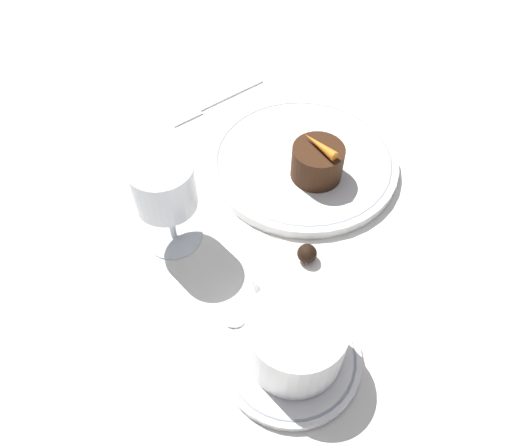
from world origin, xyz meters
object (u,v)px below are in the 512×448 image
object	(u,v)px
fork	(207,105)
coffee_cup	(295,338)
wine_glass	(165,191)
dinner_plate	(303,161)
dessert_cake	(317,162)

from	to	relation	value
fork	coffee_cup	bearing A→B (deg)	163.08
wine_glass	fork	world-z (taller)	wine_glass
dinner_plate	dessert_cake	xyz separation A→B (m)	(-0.03, 0.01, 0.03)
fork	dessert_cake	xyz separation A→B (m)	(-0.22, -0.04, 0.03)
dinner_plate	dessert_cake	size ratio (longest dim) A/B	3.83
dinner_plate	dessert_cake	bearing A→B (deg)	171.32
wine_glass	dessert_cake	bearing A→B (deg)	-95.22
wine_glass	dessert_cake	size ratio (longest dim) A/B	1.81
fork	dessert_cake	distance (m)	0.22
wine_glass	coffee_cup	bearing A→B (deg)	-170.72
dinner_plate	wine_glass	bearing A→B (deg)	94.32
dinner_plate	dessert_cake	world-z (taller)	dessert_cake
coffee_cup	dessert_cake	bearing A→B (deg)	-41.82
coffee_cup	wine_glass	size ratio (longest dim) A/B	1.02
coffee_cup	dessert_cake	world-z (taller)	coffee_cup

